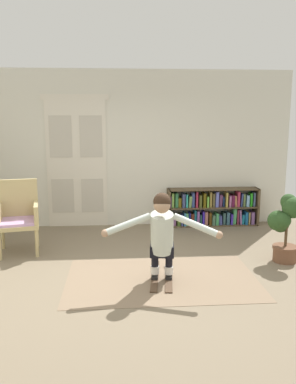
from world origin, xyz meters
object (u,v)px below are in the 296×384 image
(bookshelf, at_px, (212,208))
(skis_pair, at_px, (162,276))
(potted_plant, at_px, (285,224))
(wicker_chair, at_px, (18,215))
(person_skier, at_px, (162,232))

(bookshelf, distance_m, skis_pair, 2.76)
(potted_plant, height_order, skis_pair, potted_plant)
(wicker_chair, bearing_deg, person_skier, -33.57)
(potted_plant, bearing_deg, skis_pair, -164.77)
(wicker_chair, relative_size, potted_plant, 1.12)
(skis_pair, relative_size, person_skier, 0.64)
(bookshelf, xyz_separation_m, skis_pair, (-1.23, -2.45, -0.31))
(bookshelf, height_order, potted_plant, potted_plant)
(wicker_chair, relative_size, person_skier, 0.78)
(potted_plant, bearing_deg, wicker_chair, 169.62)
(potted_plant, xyz_separation_m, person_skier, (-1.84, -0.65, 0.13))
(bookshelf, relative_size, wicker_chair, 1.58)
(bookshelf, xyz_separation_m, person_skier, (-1.25, -2.61, 0.35))
(bookshelf, height_order, wicker_chair, wicker_chair)
(potted_plant, distance_m, person_skier, 1.95)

